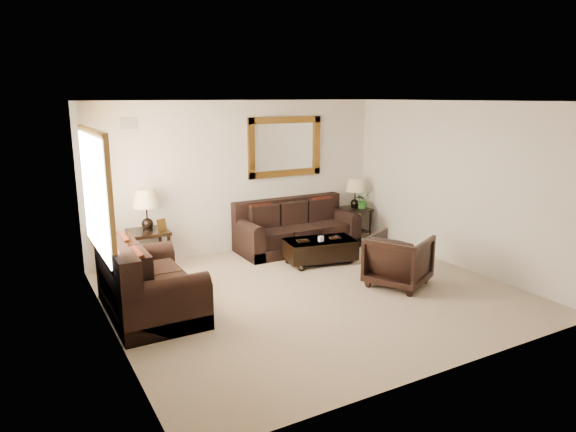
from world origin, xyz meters
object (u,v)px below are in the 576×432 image
coffee_table (320,248)px  armchair (399,258)px  end_table_right (355,199)px  end_table_left (147,218)px  loveseat (145,287)px  sofa (296,231)px

coffee_table → armchair: size_ratio=1.51×
end_table_right → armchair: (-1.04, -2.53, -0.35)m
end_table_left → end_table_right: bearing=0.5°
loveseat → end_table_left: bearing=-15.8°
loveseat → end_table_right: end_table_right is taller
end_table_right → armchair: bearing=-112.4°
end_table_right → coffee_table: 1.91m
coffee_table → armchair: (0.45, -1.46, 0.17)m
loveseat → armchair: size_ratio=2.09×
end_table_left → end_table_right: (4.12, 0.03, -0.10)m
loveseat → end_table_left: size_ratio=1.33×
sofa → armchair: 2.43m
end_table_right → coffee_table: bearing=-144.4°
coffee_table → end_table_right: bearing=46.4°
sofa → end_table_right: 1.50m
sofa → end_table_left: size_ratio=1.66×
end_table_left → end_table_right: end_table_left is taller
armchair → loveseat: bearing=50.8°
armchair → coffee_table: bearing=-9.5°
sofa → end_table_right: bearing=5.1°
loveseat → coffee_table: loveseat is taller
end_table_left → coffee_table: end_table_left is taller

